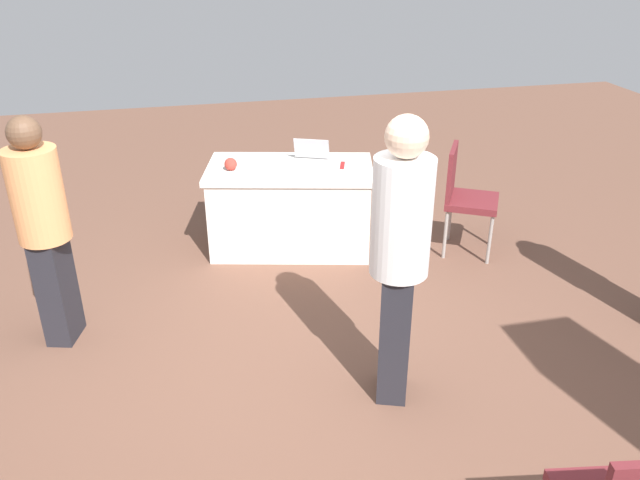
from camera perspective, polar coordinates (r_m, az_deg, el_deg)
ground_plane at (r=4.35m, az=-0.64°, el=-11.60°), size 14.40×14.40×0.00m
table_foreground at (r=5.76m, az=-2.63°, el=2.96°), size 1.58×1.09×0.77m
chair_near_front at (r=5.75m, az=12.75°, el=4.10°), size 0.60×0.60×0.97m
person_presenter at (r=4.60m, az=-23.43°, el=1.41°), size 0.42×0.42×1.62m
person_attendee_browsing at (r=3.66m, az=7.11°, el=-0.93°), size 0.44×0.44×1.80m
laptop_silver at (r=5.66m, az=-0.94°, el=7.15°), size 0.41×0.39×0.21m
yarn_ball at (r=5.56m, az=-7.96°, el=6.71°), size 0.11×0.11×0.11m
scissors_red at (r=5.63m, az=2.01°, el=6.66°), size 0.09×0.18×0.01m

